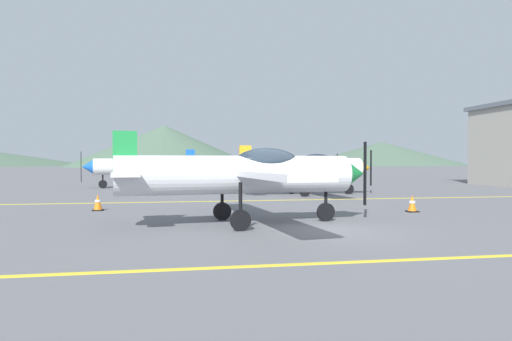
# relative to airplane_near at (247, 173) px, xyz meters

# --- Properties ---
(ground_plane) EXTENTS (400.00, 400.00, 0.00)m
(ground_plane) POSITION_rel_airplane_near_xyz_m (1.14, -1.03, -1.42)
(ground_plane) COLOR slate
(apron_line_near) EXTENTS (80.00, 0.16, 0.01)m
(apron_line_near) POSITION_rel_airplane_near_xyz_m (1.14, -4.88, -1.41)
(apron_line_near) COLOR yellow
(apron_line_near) RESTS_ON ground_plane
(apron_line_far) EXTENTS (80.00, 0.16, 0.01)m
(apron_line_far) POSITION_rel_airplane_near_xyz_m (1.14, 7.21, -1.41)
(apron_line_far) COLOR yellow
(apron_line_far) RESTS_ON ground_plane
(airplane_near) EXTENTS (7.33, 8.41, 2.51)m
(airplane_near) POSITION_rel_airplane_near_xyz_m (0.00, 0.00, 0.00)
(airplane_near) COLOR silver
(airplane_near) RESTS_ON ground_plane
(airplane_mid) EXTENTS (7.30, 8.40, 2.51)m
(airplane_mid) POSITION_rel_airplane_near_xyz_m (4.67, 10.08, 0.00)
(airplane_mid) COLOR white
(airplane_mid) RESTS_ON ground_plane
(airplane_far) EXTENTS (7.34, 8.41, 2.51)m
(airplane_far) POSITION_rel_airplane_near_xyz_m (-4.17, 17.94, 0.00)
(airplane_far) COLOR white
(airplane_far) RESTS_ON ground_plane
(airplane_back) EXTENTS (7.23, 8.35, 2.51)m
(airplane_back) POSITION_rel_airplane_near_xyz_m (7.08, 22.00, 0.00)
(airplane_back) COLOR silver
(airplane_back) RESTS_ON ground_plane
(car_sedan) EXTENTS (4.64, 3.60, 1.62)m
(car_sedan) POSITION_rel_airplane_near_xyz_m (1.15, 31.30, -0.57)
(car_sedan) COLOR black
(car_sedan) RESTS_ON ground_plane
(traffic_cone_front) EXTENTS (0.36, 0.36, 0.59)m
(traffic_cone_front) POSITION_rel_airplane_near_xyz_m (-4.64, 4.32, -1.13)
(traffic_cone_front) COLOR black
(traffic_cone_front) RESTS_ON ground_plane
(traffic_cone_side) EXTENTS (0.36, 0.36, 0.59)m
(traffic_cone_side) POSITION_rel_airplane_near_xyz_m (6.04, 2.00, -1.13)
(traffic_cone_side) COLOR black
(traffic_cone_side) RESTS_ON ground_plane
(hill_centerleft) EXTENTS (55.29, 55.29, 12.05)m
(hill_centerleft) POSITION_rel_airplane_near_xyz_m (-5.38, 121.50, 4.61)
(hill_centerleft) COLOR #4C6651
(hill_centerleft) RESTS_ON ground_plane
(hill_centerright) EXTENTS (63.66, 63.66, 9.08)m
(hill_centerright) POSITION_rel_airplane_near_xyz_m (77.12, 152.39, 3.13)
(hill_centerright) COLOR #4C6651
(hill_centerright) RESTS_ON ground_plane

